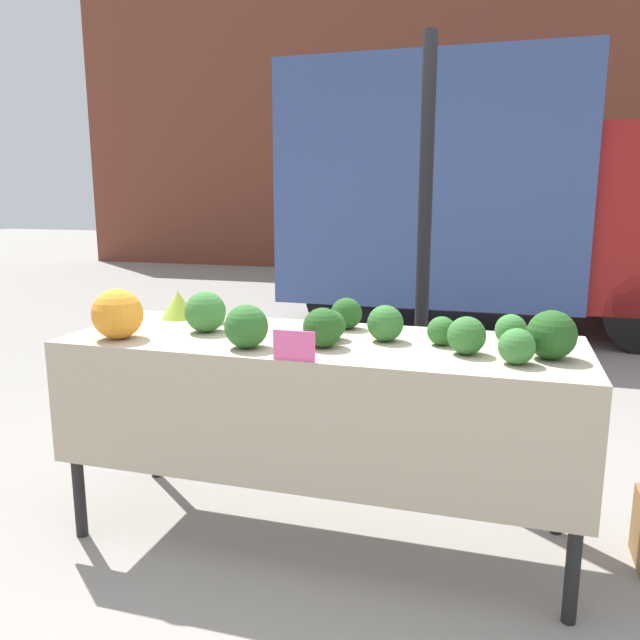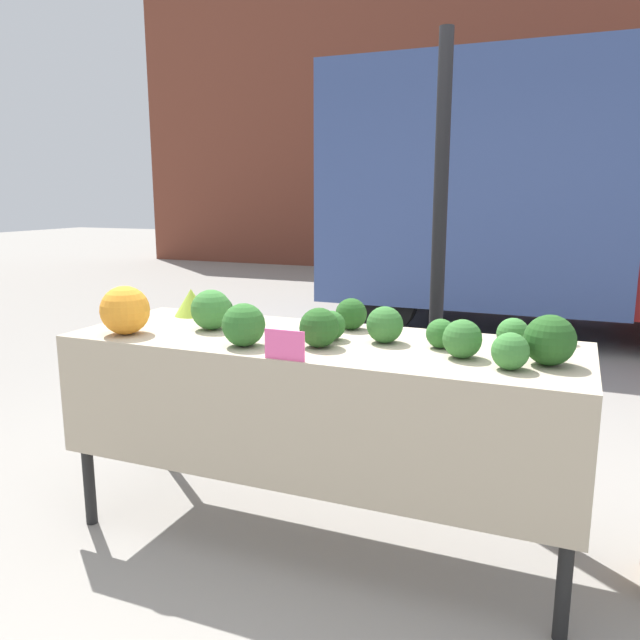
{
  "view_description": "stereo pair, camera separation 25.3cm",
  "coord_description": "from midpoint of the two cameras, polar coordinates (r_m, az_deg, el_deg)",
  "views": [
    {
      "loc": [
        0.7,
        -2.38,
        1.46
      ],
      "look_at": [
        0.0,
        0.0,
        0.95
      ],
      "focal_mm": 35.0,
      "sensor_mm": 36.0,
      "label": 1
    },
    {
      "loc": [
        0.94,
        -2.3,
        1.46
      ],
      "look_at": [
        0.0,
        0.0,
        0.95
      ],
      "focal_mm": 35.0,
      "sensor_mm": 36.0,
      "label": 2
    }
  ],
  "objects": [
    {
      "name": "orange_cauliflower",
      "position": [
        2.71,
        -14.89,
        0.85
      ],
      "size": [
        0.21,
        0.21,
        0.21
      ],
      "color": "orange",
      "rests_on": "market_table"
    },
    {
      "name": "building_facade",
      "position": [
        12.31,
        19.23,
        17.43
      ],
      "size": [
        16.0,
        0.6,
        5.76
      ],
      "color": "brown",
      "rests_on": "ground_plane"
    },
    {
      "name": "market_table",
      "position": [
        2.52,
        2.32,
        -4.7
      ],
      "size": [
        2.1,
        0.73,
        0.87
      ],
      "color": "tan",
      "rests_on": "ground_plane"
    },
    {
      "name": "broccoli_head_1",
      "position": [
        2.73,
        -7.33,
        0.92
      ],
      "size": [
        0.18,
        0.18,
        0.18
      ],
      "color": "#387533",
      "rests_on": "market_table"
    },
    {
      "name": "broccoli_head_9",
      "position": [
        2.23,
        20.17,
        -2.74
      ],
      "size": [
        0.13,
        0.13,
        0.13
      ],
      "color": "#387533",
      "rests_on": "market_table"
    },
    {
      "name": "broccoli_head_11",
      "position": [
        2.73,
        5.52,
        0.53
      ],
      "size": [
        0.14,
        0.14,
        0.14
      ],
      "color": "#23511E",
      "rests_on": "market_table"
    },
    {
      "name": "broccoli_head_6",
      "position": [
        2.33,
        15.95,
        -1.71
      ],
      "size": [
        0.14,
        0.14,
        0.14
      ],
      "color": "#336B2D",
      "rests_on": "market_table"
    },
    {
      "name": "tent_pole",
      "position": [
        3.19,
        13.0,
        4.89
      ],
      "size": [
        0.07,
        0.07,
        2.22
      ],
      "color": "black",
      "rests_on": "ground_plane"
    },
    {
      "name": "broccoli_head_4",
      "position": [
        2.46,
        13.9,
        -1.24
      ],
      "size": [
        0.11,
        0.11,
        0.11
      ],
      "color": "#2D6628",
      "rests_on": "market_table"
    },
    {
      "name": "broccoli_head_3",
      "position": [
        2.5,
        8.84,
        -0.46
      ],
      "size": [
        0.15,
        0.15,
        0.15
      ],
      "color": "#336B2D",
      "rests_on": "market_table"
    },
    {
      "name": "parked_truck",
      "position": [
        7.18,
        19.44,
        10.8
      ],
      "size": [
        4.38,
        2.19,
        2.79
      ],
      "color": "#384C84",
      "rests_on": "ground_plane"
    },
    {
      "name": "broccoli_head_10",
      "position": [
        2.53,
        3.87,
        -0.52
      ],
      "size": [
        0.12,
        0.12,
        0.12
      ],
      "color": "#2D6628",
      "rests_on": "market_table"
    },
    {
      "name": "romanesco_head",
      "position": [
        3.07,
        -9.4,
        1.6
      ],
      "size": [
        0.17,
        0.17,
        0.13
      ],
      "color": "#93B238",
      "rests_on": "market_table"
    },
    {
      "name": "broccoli_head_8",
      "position": [
        2.33,
        23.24,
        -1.74
      ],
      "size": [
        0.18,
        0.18,
        0.18
      ],
      "color": "#23511E",
      "rests_on": "market_table"
    },
    {
      "name": "price_sign",
      "position": [
        2.22,
        -0.0,
        -2.34
      ],
      "size": [
        0.16,
        0.01,
        0.11
      ],
      "color": "#F45B9E",
      "rests_on": "market_table"
    },
    {
      "name": "broccoli_head_0",
      "position": [
        2.51,
        20.04,
        -1.25
      ],
      "size": [
        0.12,
        0.12,
        0.12
      ],
      "color": "#387533",
      "rests_on": "market_table"
    },
    {
      "name": "broccoli_head_5",
      "position": [
        2.4,
        2.94,
        -0.74
      ],
      "size": [
        0.15,
        0.15,
        0.15
      ],
      "color": "#23511E",
      "rests_on": "market_table"
    },
    {
      "name": "broccoli_head_7",
      "position": [
        2.42,
        -4.04,
        -0.48
      ],
      "size": [
        0.17,
        0.17,
        0.17
      ],
      "color": "#2D6628",
      "rests_on": "market_table"
    },
    {
      "name": "broccoli_head_2",
      "position": [
        2.93,
        -6.62,
        1.01
      ],
      "size": [
        0.11,
        0.11,
        0.11
      ],
      "color": "#285B23",
      "rests_on": "market_table"
    },
    {
      "name": "ground_plane",
      "position": [
        2.88,
        2.66,
        -19.0
      ],
      "size": [
        40.0,
        40.0,
        0.0
      ],
      "primitive_type": "plane",
      "color": "gray"
    }
  ]
}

